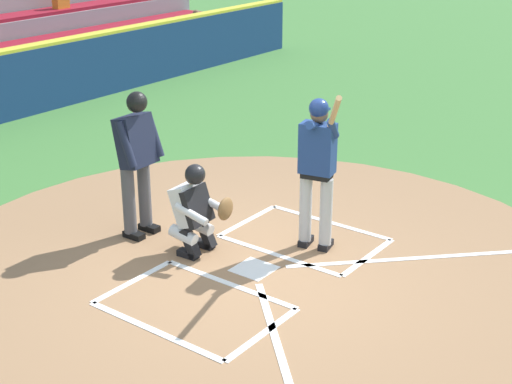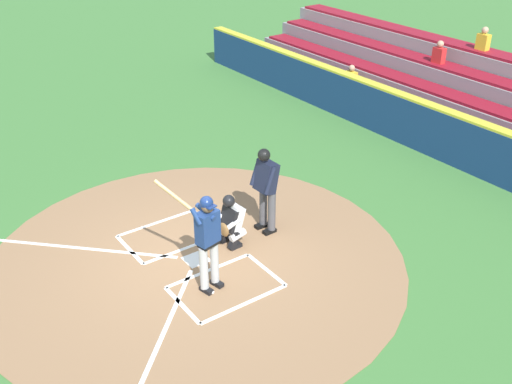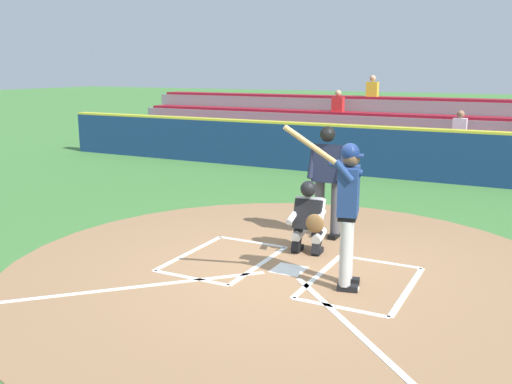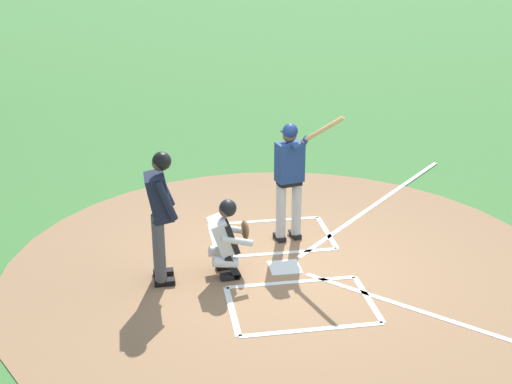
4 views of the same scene
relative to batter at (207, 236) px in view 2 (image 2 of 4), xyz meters
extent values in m
plane|color=#427A38|center=(0.90, -0.25, -1.10)|extent=(120.00, 120.00, 0.00)
cylinder|color=#99704C|center=(0.90, -0.25, -1.09)|extent=(8.00, 8.00, 0.01)
cube|color=white|center=(0.90, -0.25, -1.08)|extent=(0.44, 0.44, 0.01)
cube|color=white|center=(-0.15, -1.15, -1.08)|extent=(1.20, 0.08, 0.01)
cube|color=white|center=(-0.15, 0.65, -1.08)|extent=(1.20, 0.08, 0.01)
cube|color=white|center=(0.45, -0.25, -1.08)|extent=(0.08, 1.80, 0.01)
cube|color=white|center=(-0.75, -0.25, -1.08)|extent=(0.08, 1.80, 0.01)
cube|color=white|center=(1.95, -1.15, -1.08)|extent=(1.20, 0.08, 0.01)
cube|color=white|center=(1.95, 0.65, -1.08)|extent=(1.20, 0.08, 0.01)
cube|color=white|center=(1.35, -0.25, -1.08)|extent=(0.08, 1.80, 0.01)
cube|color=white|center=(2.55, -0.25, -1.08)|extent=(0.08, 1.80, 0.01)
cube|color=white|center=(3.00, 1.85, -1.08)|extent=(3.73, 3.73, 0.01)
cube|color=white|center=(-1.20, 1.85, -1.08)|extent=(3.73, 3.73, 0.01)
cylinder|color=#BCBCBC|center=(0.02, -0.14, -0.60)|extent=(0.15, 0.15, 0.84)
cube|color=black|center=(-0.02, -0.15, -1.05)|extent=(0.28, 0.17, 0.09)
cylinder|color=#BCBCBC|center=(-0.03, 0.11, -0.60)|extent=(0.15, 0.15, 0.84)
cube|color=black|center=(-0.07, 0.11, -1.05)|extent=(0.28, 0.17, 0.09)
cube|color=black|center=(-0.01, -0.01, -0.13)|extent=(0.29, 0.38, 0.10)
cube|color=navy|center=(-0.01, -0.01, 0.18)|extent=(0.32, 0.44, 0.60)
sphere|color=brown|center=(-0.03, -0.02, 0.59)|extent=(0.21, 0.21, 0.21)
sphere|color=navy|center=(-0.01, -0.01, 0.66)|extent=(0.23, 0.23, 0.23)
cube|color=navy|center=(-0.11, -0.04, 0.63)|extent=(0.14, 0.19, 0.02)
cylinder|color=navy|center=(0.05, -0.02, 0.46)|extent=(0.44, 0.18, 0.21)
cylinder|color=navy|center=(0.00, 0.19, 0.46)|extent=(0.28, 0.14, 0.29)
cylinder|color=tan|center=(0.33, 0.39, 0.76)|extent=(0.61, 0.49, 0.53)
cylinder|color=tan|center=(0.05, 0.18, 0.52)|extent=(0.10, 0.11, 0.08)
cube|color=black|center=(0.79, -1.10, -1.05)|extent=(0.14, 0.27, 0.09)
cube|color=black|center=(0.79, -1.06, -0.90)|extent=(0.14, 0.25, 0.37)
cylinder|color=silver|center=(0.80, -1.16, -0.82)|extent=(0.17, 0.37, 0.21)
cube|color=black|center=(1.11, -1.07, -1.05)|extent=(0.14, 0.27, 0.09)
cube|color=black|center=(1.11, -1.03, -0.90)|extent=(0.14, 0.25, 0.37)
cylinder|color=silver|center=(1.12, -1.13, -0.82)|extent=(0.17, 0.37, 0.21)
cube|color=silver|center=(0.96, -1.16, -0.48)|extent=(0.42, 0.38, 0.52)
cube|color=black|center=(0.95, -1.05, -0.48)|extent=(0.43, 0.25, 0.46)
sphere|color=brown|center=(0.95, -1.09, -0.11)|extent=(0.21, 0.21, 0.21)
sphere|color=black|center=(0.95, -1.07, -0.09)|extent=(0.24, 0.24, 0.24)
cylinder|color=silver|center=(0.75, -1.00, -0.50)|extent=(0.12, 0.45, 0.20)
cylinder|color=silver|center=(1.15, -0.97, -0.50)|extent=(0.12, 0.45, 0.20)
ellipsoid|color=brown|center=(0.73, -0.80, -0.53)|extent=(0.29, 0.12, 0.28)
cylinder|color=#4C4C51|center=(0.85, -2.02, -0.59)|extent=(0.16, 0.16, 0.86)
cube|color=black|center=(0.85, -1.97, -1.05)|extent=(0.14, 0.28, 0.09)
cylinder|color=#4C4C51|center=(1.13, -2.02, -0.59)|extent=(0.16, 0.16, 0.86)
cube|color=black|center=(1.13, -1.97, -1.05)|extent=(0.14, 0.28, 0.09)
cube|color=#191E33|center=(0.99, -1.98, 0.15)|extent=(0.45, 0.37, 0.66)
sphere|color=brown|center=(0.99, -1.94, 0.62)|extent=(0.22, 0.22, 0.22)
sphere|color=black|center=(0.98, -1.92, 0.64)|extent=(0.25, 0.25, 0.25)
cylinder|color=#191E33|center=(0.74, -1.91, 0.18)|extent=(0.11, 0.29, 0.56)
cylinder|color=#191E33|center=(1.22, -1.89, 0.18)|extent=(0.11, 0.29, 0.56)
sphere|color=white|center=(-0.17, 0.04, -1.06)|extent=(0.07, 0.07, 0.07)
cube|color=navy|center=(0.90, -7.75, -0.47)|extent=(22.00, 0.36, 1.25)
cube|color=yellow|center=(0.90, -7.75, 0.18)|extent=(22.00, 0.32, 0.06)
cube|color=gray|center=(0.90, -8.78, -0.87)|extent=(20.00, 0.85, 0.45)
cube|color=maroon|center=(0.90, -8.78, -0.61)|extent=(19.60, 0.72, 0.08)
cube|color=gray|center=(0.90, -9.63, -0.65)|extent=(20.00, 0.85, 0.90)
cube|color=maroon|center=(0.90, -9.63, -0.16)|extent=(19.60, 0.72, 0.08)
cube|color=yellow|center=(2.93, -11.28, 1.01)|extent=(0.36, 0.22, 0.46)
sphere|color=tan|center=(2.93, -11.28, 1.35)|extent=(0.20, 0.20, 0.20)
cube|color=red|center=(3.77, -10.43, 0.56)|extent=(0.36, 0.22, 0.46)
sphere|color=tan|center=(3.77, -10.43, 0.90)|extent=(0.20, 0.20, 0.20)
cube|color=yellow|center=(5.66, -8.73, -0.34)|extent=(0.36, 0.22, 0.46)
sphere|color=tan|center=(5.66, -8.73, 0.00)|extent=(0.20, 0.20, 0.20)
camera|label=1|loc=(7.15, 4.46, 2.97)|focal=53.62mm
camera|label=2|loc=(-7.62, 4.41, 5.62)|focal=42.69mm
camera|label=3|loc=(-2.12, 6.61, 1.67)|focal=39.68mm
camera|label=4|loc=(9.61, -2.12, 3.58)|focal=49.10mm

